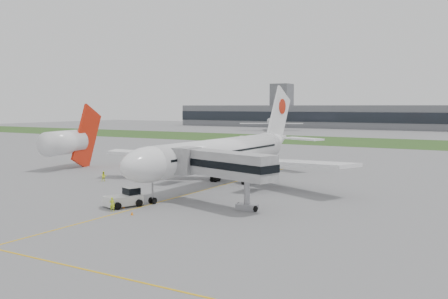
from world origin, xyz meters
The scene contains 14 objects.
ground centered at (0.00, 0.00, 0.00)m, with size 600.00×600.00×0.00m, color gray.
apron_markings centered at (0.00, -5.00, 0.00)m, with size 70.00×70.00×0.04m, color gold, non-canonical shape.
grass_strip centered at (0.00, 120.00, 0.01)m, with size 600.00×50.00×0.02m, color #28481B.
terminal_building centered at (0.00, 229.87, 7.00)m, with size 320.00×22.30×14.00m.
control_tower centered at (-90.00, 232.00, 0.00)m, with size 12.00×12.00×56.00m, color slate, non-canonical shape.
airliner centered at (0.00, 4.87, 5.66)m, with size 48.13×53.95×17.88m.
pushback_tug centered at (-2.19, -18.13, 1.14)m, with size 4.49×5.47×2.48m.
jet_bridge centered at (8.91, -11.49, 5.70)m, with size 16.81×7.83×7.70m.
safety_cone_left centered at (-1.52, -19.30, 0.26)m, with size 0.39×0.39×0.53m, color orange.
safety_cone_right centered at (2.36, -22.05, 0.25)m, with size 0.36×0.36×0.50m, color orange.
ground_crew_near centered at (-1.32, -21.64, 0.94)m, with size 0.68×0.45×1.87m, color #C4E125.
ground_crew_far centered at (-20.54, -3.24, 0.93)m, with size 0.91×0.71×1.87m, color #EEFF2A.
neighbor_aircraft centered at (-40.12, 6.08, 5.91)m, with size 7.52×18.50×14.92m.
distant_aircraft_left centered at (-74.61, 183.21, 0.00)m, with size 34.95×30.84×13.36m, color white, non-canonical shape.
Camera 1 is at (43.33, -69.02, 13.60)m, focal length 40.00 mm.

